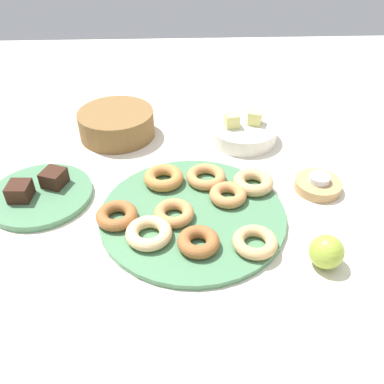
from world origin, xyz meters
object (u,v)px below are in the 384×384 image
donut_6 (206,177)px  tealight (319,179)px  donut_2 (164,178)px  melon_chunk_left (232,120)px  donut_1 (149,233)px  donut_0 (228,195)px  brownie_near (20,191)px  fruit_bowl (243,133)px  donut_plate (193,214)px  cake_plate (41,195)px  donut_3 (117,215)px  donut_5 (255,242)px  candle_holder (318,185)px  apple (326,252)px  donut_7 (198,242)px  donut_8 (174,213)px  brownie_far (54,178)px  donut_4 (253,182)px  basket (117,124)px  melon_chunk_right (255,118)px

donut_6 → tealight: 0.26m
donut_2 → tealight: bearing=-3.8°
tealight → melon_chunk_left: bearing=127.1°
donut_1 → donut_0: bearing=34.1°
brownie_near → fruit_bowl: (0.52, 0.25, -0.01)m
donut_1 → donut_2: bearing=81.7°
donut_plate → fruit_bowl: 0.35m
donut_6 → cake_plate: donut_6 is taller
donut_3 → donut_5: size_ratio=0.99×
donut_plate → donut_5: 0.16m
candle_holder → donut_2: bearing=176.2°
brownie_near → candle_holder: (0.67, 0.02, -0.02)m
donut_6 → fruit_bowl: fruit_bowl is taller
tealight → donut_3: bearing=-167.1°
donut_6 → apple: apple is taller
donut_7 → apple: size_ratio=1.28×
fruit_bowl → melon_chunk_left: 0.05m
donut_0 → candle_holder: 0.22m
cake_plate → candle_holder: (0.63, 0.01, 0.00)m
donut_5 → donut_8: 0.18m
donut_5 → donut_8: bearing=149.7°
donut_plate → tealight: (0.29, 0.08, 0.02)m
donut_0 → tealight: same height
donut_0 → brownie_far: size_ratio=1.66×
donut_1 → melon_chunk_left: melon_chunk_left is taller
donut_1 → candle_holder: size_ratio=0.87×
brownie_far → apple: bearing=-24.5°
donut_4 → melon_chunk_left: melon_chunk_left is taller
melon_chunk_left → apple: (0.12, -0.46, -0.03)m
basket → melon_chunk_right: bearing=-3.8°
donut_1 → donut_6: (0.12, 0.18, -0.00)m
donut_3 → cake_plate: 0.21m
basket → fruit_bowl: 0.35m
donut_8 → melon_chunk_left: size_ratio=2.32×
basket → fruit_bowl: basket is taller
donut_5 → melon_chunk_left: melon_chunk_left is taller
cake_plate → melon_chunk_right: (0.52, 0.25, 0.05)m
brownie_far → tealight: brownie_far is taller
donut_2 → tealight: donut_2 is taller
melon_chunk_left → tealight: bearing=-52.9°
tealight → apple: size_ratio=0.74×
tealight → basket: basket is taller
donut_1 → melon_chunk_left: (0.21, 0.39, 0.03)m
donut_6 → melon_chunk_left: (0.08, 0.20, 0.03)m
basket → donut_8: bearing=-67.2°
donut_2 → donut_7: 0.22m
donut_1 → melon_chunk_right: (0.27, 0.40, 0.03)m
donut_2 → donut_5: (0.18, -0.21, -0.00)m
donut_8 → apple: bearing=-24.6°
donut_3 → apple: bearing=-17.5°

